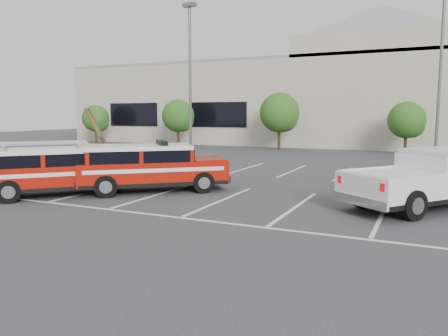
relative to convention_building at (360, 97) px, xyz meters
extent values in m
plane|color=#313133|center=(-0.18, -31.86, -4.72)|extent=(120.00, 120.00, 0.00)
cube|color=silver|center=(-0.18, -27.36, -4.71)|extent=(23.00, 15.00, 0.01)
cube|color=#BCB49F|center=(-0.18, 0.14, -0.72)|extent=(60.00, 15.00, 8.00)
cube|color=gray|center=(-0.18, 0.14, 3.43)|extent=(60.00, 15.00, 0.30)
cube|color=#BCB49F|center=(1.82, -1.36, 4.28)|extent=(14.00, 12.00, 2.00)
pyramid|color=gray|center=(1.82, -1.36, 6.88)|extent=(15.98, 15.98, 3.20)
cylinder|color=#3F2B19|center=(-25.18, -9.86, -3.96)|extent=(0.24, 0.24, 1.51)
sphere|color=#174311|center=(-25.18, -9.86, -2.11)|extent=(2.77, 2.77, 2.77)
sphere|color=#174311|center=(-24.78, -9.66, -2.53)|extent=(1.85, 1.85, 1.85)
cylinder|color=#3F2B19|center=(-15.18, -9.86, -3.88)|extent=(0.24, 0.24, 1.67)
sphere|color=#174311|center=(-15.18, -9.86, -1.84)|extent=(3.07, 3.07, 3.07)
sphere|color=#174311|center=(-14.78, -9.66, -2.30)|extent=(2.05, 2.05, 2.05)
cylinder|color=#3F2B19|center=(-5.18, -9.86, -3.80)|extent=(0.24, 0.24, 1.84)
sphere|color=#174311|center=(-5.18, -9.86, -1.56)|extent=(3.37, 3.37, 3.37)
sphere|color=#174311|center=(-4.78, -9.66, -2.07)|extent=(2.24, 2.24, 2.24)
cylinder|color=#3F2B19|center=(4.82, -9.86, -3.96)|extent=(0.24, 0.24, 1.51)
sphere|color=#174311|center=(4.82, -9.86, -2.11)|extent=(2.77, 2.77, 2.77)
sphere|color=#174311|center=(5.22, -9.66, -2.53)|extent=(1.85, 1.85, 1.85)
cube|color=#59595E|center=(-8.18, -19.86, -4.62)|extent=(0.60, 0.60, 0.20)
cylinder|color=#59595E|center=(-8.18, -19.86, 0.28)|extent=(0.18, 0.18, 10.00)
cube|color=#59595E|center=(-8.18, -19.86, 5.40)|extent=(0.90, 0.40, 0.24)
cube|color=#59595E|center=(6.82, -15.86, -4.62)|extent=(0.60, 0.60, 0.20)
cylinder|color=#59595E|center=(6.82, -15.86, 0.28)|extent=(0.18, 0.18, 10.00)
cube|color=#961207|center=(-3.48, -31.24, -3.93)|extent=(5.73, 5.30, 0.88)
cube|color=black|center=(-3.88, -31.58, -3.26)|extent=(4.34, 4.09, 0.46)
cube|color=silver|center=(-3.88, -31.58, -2.95)|extent=(4.25, 4.01, 0.17)
cube|color=black|center=(-3.20, -31.00, -2.78)|extent=(1.22, 1.37, 0.16)
cube|color=silver|center=(6.52, -29.94, -3.90)|extent=(5.51, 6.25, 0.90)
cube|color=black|center=(6.86, -29.49, -3.21)|extent=(2.91, 2.95, 0.47)
cube|color=silver|center=(6.86, -29.49, -2.89)|extent=(2.85, 2.89, 0.17)
cube|color=#961207|center=(-6.20, -33.53, -3.95)|extent=(4.98, 5.15, 0.85)
cube|color=black|center=(-6.54, -33.90, -3.30)|extent=(3.76, 3.86, 0.44)
cube|color=silver|center=(-6.54, -33.90, -3.00)|extent=(3.69, 3.78, 0.16)
cube|color=#A5A5A8|center=(-6.54, -33.90, -2.72)|extent=(3.57, 3.64, 0.06)
cube|color=#59595E|center=(-8.30, -29.23, -4.13)|extent=(3.73, 4.50, 1.18)
cube|color=orange|center=(-8.30, -29.23, -3.38)|extent=(2.53, 2.86, 0.43)
cylinder|color=#A5A5A8|center=(-8.56, -28.64, -2.35)|extent=(1.50, 2.98, 2.31)
cube|color=#59595E|center=(-9.35, -31.10, -4.34)|extent=(1.50, 1.61, 0.75)
camera|label=1|loc=(6.38, -45.62, -1.65)|focal=35.00mm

